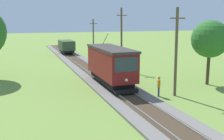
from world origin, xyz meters
TOP-DOWN VIEW (x-y plane):
  - red_tram at (0.00, 17.14)m, footprint 2.60×8.54m
  - freight_car at (0.00, 42.48)m, footprint 2.40×5.20m
  - utility_pole_near_tram at (4.08, 12.10)m, footprint 1.40×0.41m
  - utility_pole_mid at (4.08, 24.63)m, footprint 1.40×0.46m
  - utility_pole_far at (4.08, 38.19)m, footprint 1.40×0.26m
  - track_worker at (2.65, 12.28)m, footprint 0.39×0.45m
  - tree_right_near at (9.41, 14.41)m, footprint 3.68×3.68m

SIDE VIEW (x-z plane):
  - track_worker at x=2.65m, z-range 0.09..1.88m
  - freight_car at x=0.00m, z-range 0.40..2.71m
  - red_tram at x=0.00m, z-range -0.20..4.59m
  - utility_pole_far at x=4.08m, z-range 0.10..6.69m
  - utility_pole_near_tram at x=4.08m, z-range 0.10..7.56m
  - utility_pole_mid at x=4.08m, z-range 0.10..8.04m
  - tree_right_near at x=9.41m, z-range 1.35..7.78m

